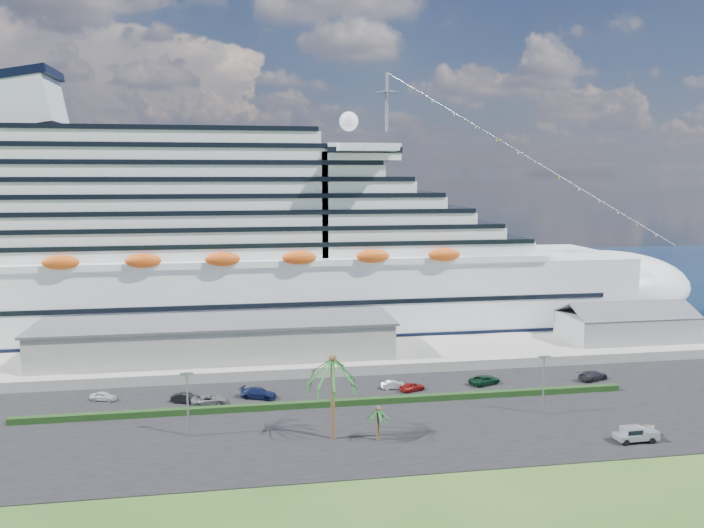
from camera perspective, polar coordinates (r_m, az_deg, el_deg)
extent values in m
plane|color=#244416|center=(87.44, 5.51, -14.85)|extent=(420.00, 420.00, 0.00)
cube|color=black|center=(97.36, 3.78, -12.42)|extent=(140.00, 38.00, 0.12)
cube|color=gray|center=(124.20, 0.65, -7.59)|extent=(240.00, 20.00, 1.80)
cube|color=black|center=(211.72, -3.71, -1.55)|extent=(420.00, 160.00, 0.02)
cube|color=silver|center=(144.22, -8.92, -2.67)|extent=(160.00, 30.00, 16.00)
ellipsoid|color=silver|center=(165.65, 19.96, -1.72)|extent=(40.00, 30.00, 16.00)
cube|color=black|center=(145.56, -8.87, -5.30)|extent=(164.00, 30.60, 2.40)
cube|color=silver|center=(142.43, -13.95, 5.82)|extent=(128.00, 26.00, 24.80)
cube|color=silver|center=(144.12, 0.05, 9.16)|extent=(14.00, 38.00, 3.20)
cube|color=silver|center=(147.77, -25.32, 12.14)|extent=(11.58, 14.00, 11.58)
cylinder|color=gray|center=(146.20, 2.91, 13.29)|extent=(0.70, 0.70, 12.00)
ellipsoid|color=#D14D13|center=(127.15, -10.71, 0.40)|extent=(90.00, 2.40, 2.60)
ellipsoid|color=#D14D13|center=(158.56, -10.52, 1.79)|extent=(90.00, 2.40, 2.60)
cube|color=black|center=(144.08, -8.93, -2.36)|extent=(144.00, 30.40, 0.90)
cube|color=gray|center=(121.41, -11.10, -6.18)|extent=(60.00, 14.00, 6.00)
cube|color=#4C4C54|center=(120.72, -11.14, -4.75)|extent=(61.00, 15.00, 0.40)
cube|color=gray|center=(142.00, 21.85, -4.84)|extent=(24.00, 12.00, 4.80)
cube|color=#4C4C54|center=(138.82, 22.57, -3.64)|extent=(24.00, 6.31, 2.74)
cube|color=#4C4C54|center=(143.83, 21.30, -3.20)|extent=(24.00, 6.31, 2.74)
cube|color=black|center=(100.40, -1.43, -11.48)|extent=(88.00, 1.10, 0.90)
cylinder|color=gray|center=(91.00, -13.50, -11.36)|extent=(0.24, 0.24, 8.00)
cube|color=gray|center=(89.78, -13.58, -8.88)|extent=(1.60, 0.35, 0.35)
cylinder|color=gray|center=(99.81, 15.62, -9.73)|extent=(0.24, 0.24, 8.00)
cube|color=gray|center=(98.69, 15.70, -7.45)|extent=(1.60, 0.35, 0.35)
cylinder|color=#47301E|center=(87.38, -1.61, -11.16)|extent=(0.54, 0.54, 10.50)
sphere|color=#47301E|center=(85.84, -1.63, -7.84)|extent=(0.98, 0.98, 0.98)
cylinder|color=#47301E|center=(87.94, 2.18, -13.22)|extent=(0.35, 0.35, 4.20)
sphere|color=#47301E|center=(87.22, 2.19, -11.93)|extent=(0.73, 0.73, 0.73)
imported|color=silver|center=(108.93, -19.97, -10.29)|extent=(4.12, 2.68, 1.31)
imported|color=black|center=(104.50, -13.59, -10.76)|extent=(4.62, 2.77, 1.44)
imported|color=slate|center=(103.05, -11.85, -10.99)|extent=(5.35, 3.17, 1.40)
imported|color=#121B40|center=(104.45, -7.78, -10.59)|extent=(5.87, 4.18, 1.58)
imported|color=maroon|center=(107.24, 5.02, -10.12)|extent=(4.33, 2.92, 1.37)
imported|color=#B8BAC0|center=(108.10, 3.47, -9.99)|extent=(3.83, 1.37, 1.26)
imported|color=black|center=(112.10, 10.97, -9.42)|extent=(5.76, 4.14, 1.46)
imported|color=#232228|center=(118.87, 19.40, -8.71)|extent=(5.77, 3.91, 1.55)
cylinder|color=black|center=(93.10, 21.85, -13.61)|extent=(0.80, 0.29, 0.79)
cylinder|color=black|center=(94.60, 21.24, -13.24)|extent=(0.80, 0.29, 0.79)
cylinder|color=black|center=(94.89, 23.68, -13.31)|extent=(0.80, 0.29, 0.79)
cylinder|color=black|center=(96.36, 23.05, -12.95)|extent=(0.80, 0.29, 0.79)
cube|color=#A7A8AE|center=(94.68, 22.55, -13.07)|extent=(5.38, 2.08, 0.69)
cube|color=#A7A8AE|center=(95.29, 23.31, -12.72)|extent=(2.41, 1.97, 0.54)
cube|color=#A7A8AE|center=(94.09, 22.20, -12.73)|extent=(2.21, 1.92, 0.94)
cube|color=black|center=(94.06, 22.21, -12.68)|extent=(2.02, 1.97, 0.54)
cube|color=#A7A8AE|center=(93.46, 21.34, -13.15)|extent=(0.93, 1.90, 0.35)
cube|color=gray|center=(96.37, 22.77, -12.85)|extent=(4.61, 2.33, 0.11)
cylinder|color=gray|center=(95.35, 21.73, -13.02)|extent=(2.09, 0.42, 0.08)
cylinder|color=black|center=(95.97, 23.25, -13.10)|extent=(0.64, 0.31, 0.61)
cylinder|color=black|center=(97.32, 22.68, -12.78)|extent=(0.64, 0.31, 0.61)
imported|color=white|center=(96.18, 22.79, -12.54)|extent=(5.36, 4.22, 1.01)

